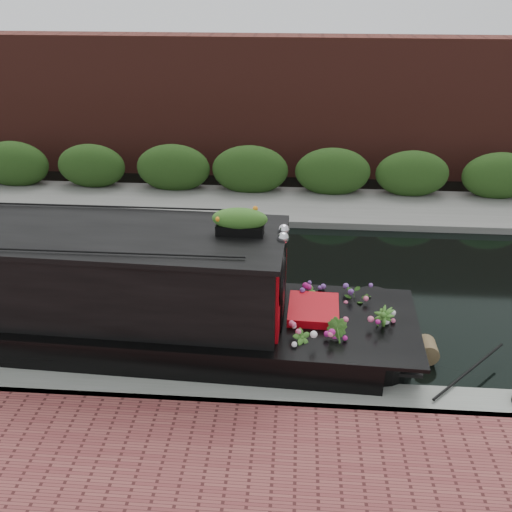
{
  "coord_description": "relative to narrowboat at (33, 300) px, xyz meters",
  "views": [
    {
      "loc": [
        1.28,
        -9.79,
        5.86
      ],
      "look_at": [
        0.6,
        -0.6,
        1.07
      ],
      "focal_mm": 40.0,
      "sensor_mm": 36.0,
      "label": 1
    }
  ],
  "objects": [
    {
      "name": "near_bank_coping",
      "position": [
        3.02,
        -1.27,
        -0.84
      ],
      "size": [
        40.0,
        0.6,
        0.5
      ],
      "primitive_type": "cube",
      "color": "gray",
      "rests_on": "ground"
    },
    {
      "name": "far_brick_wall",
      "position": [
        3.02,
        9.23,
        -0.84
      ],
      "size": [
        40.0,
        1.0,
        8.0
      ],
      "primitive_type": "cube",
      "color": "#51221B",
      "rests_on": "ground"
    },
    {
      "name": "far_hedge",
      "position": [
        3.02,
        7.13,
        -0.84
      ],
      "size": [
        40.0,
        1.1,
        2.8
      ],
      "primitive_type": "cube",
      "color": "#224115",
      "rests_on": "ground"
    },
    {
      "name": "far_bank_path",
      "position": [
        3.02,
        6.23,
        -0.84
      ],
      "size": [
        40.0,
        2.4,
        0.34
      ],
      "primitive_type": "cube",
      "color": "#63635F",
      "rests_on": "ground"
    },
    {
      "name": "ground",
      "position": [
        3.02,
        2.03,
        -0.84
      ],
      "size": [
        80.0,
        80.0,
        0.0
      ],
      "primitive_type": "plane",
      "color": "black",
      "rests_on": "ground"
    },
    {
      "name": "narrowboat",
      "position": [
        0.0,
        0.0,
        0.0
      ],
      "size": [
        12.07,
        2.57,
        2.82
      ],
      "rotation": [
        0.0,
        0.0,
        -0.04
      ],
      "color": "black",
      "rests_on": "ground"
    },
    {
      "name": "rope_fender",
      "position": [
        6.52,
        0.0,
        -0.65
      ],
      "size": [
        0.37,
        0.38,
        0.37
      ],
      "primitive_type": "cylinder",
      "rotation": [
        1.57,
        0.0,
        0.0
      ],
      "color": "brown",
      "rests_on": "ground"
    }
  ]
}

